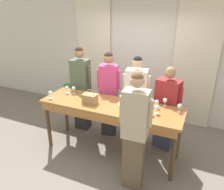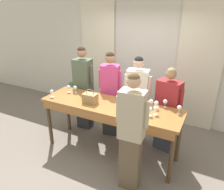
# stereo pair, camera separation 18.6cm
# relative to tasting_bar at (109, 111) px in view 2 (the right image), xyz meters

# --- Properties ---
(ground_plane) EXTENTS (18.00, 18.00, 0.00)m
(ground_plane) POSITION_rel_tasting_bar_xyz_m (0.00, 0.03, -0.88)
(ground_plane) COLOR #70665B
(wall_back) EXTENTS (12.00, 0.06, 2.80)m
(wall_back) POSITION_rel_tasting_bar_xyz_m (0.00, 1.77, 0.52)
(wall_back) COLOR beige
(wall_back) RESTS_ON ground_plane
(curtain_panel_left) EXTENTS (0.91, 0.03, 2.69)m
(curtain_panel_left) POSITION_rel_tasting_bar_xyz_m (-1.20, 1.71, 0.46)
(curtain_panel_left) COLOR beige
(curtain_panel_left) RESTS_ON ground_plane
(curtain_panel_right) EXTENTS (0.91, 0.03, 2.69)m
(curtain_panel_right) POSITION_rel_tasting_bar_xyz_m (1.20, 1.71, 0.46)
(curtain_panel_right) COLOR beige
(curtain_panel_right) RESTS_ON ground_plane
(tasting_bar) EXTENTS (2.50, 0.73, 0.99)m
(tasting_bar) POSITION_rel_tasting_bar_xyz_m (0.00, 0.00, 0.00)
(tasting_bar) COLOR #9E6633
(tasting_bar) RESTS_ON ground_plane
(wine_bottle) EXTENTS (0.08, 0.08, 0.33)m
(wine_bottle) POSITION_rel_tasting_bar_xyz_m (0.46, 0.14, 0.23)
(wine_bottle) COLOR black
(wine_bottle) RESTS_ON tasting_bar
(handbag) EXTENTS (0.25, 0.16, 0.26)m
(handbag) POSITION_rel_tasting_bar_xyz_m (-0.35, -0.07, 0.20)
(handbag) COLOR #997A4C
(handbag) RESTS_ON tasting_bar
(wine_glass_front_left) EXTENTS (0.07, 0.07, 0.14)m
(wine_glass_front_left) POSITION_rel_tasting_bar_xyz_m (-1.12, -0.17, 0.21)
(wine_glass_front_left) COLOR white
(wine_glass_front_left) RESTS_ON tasting_bar
(wine_glass_front_mid) EXTENTS (0.07, 0.07, 0.14)m
(wine_glass_front_mid) POSITION_rel_tasting_bar_xyz_m (0.81, 0.02, 0.21)
(wine_glass_front_mid) COLOR white
(wine_glass_front_mid) RESTS_ON tasting_bar
(wine_glass_front_right) EXTENTS (0.07, 0.07, 0.14)m
(wine_glass_front_right) POSITION_rel_tasting_bar_xyz_m (1.13, 0.21, 0.21)
(wine_glass_front_right) COLOR white
(wine_glass_front_right) RESTS_ON tasting_bar
(wine_glass_center_left) EXTENTS (0.07, 0.07, 0.14)m
(wine_glass_center_left) POSITION_rel_tasting_bar_xyz_m (0.88, 0.34, 0.21)
(wine_glass_center_left) COLOR white
(wine_glass_center_left) RESTS_ON tasting_bar
(wine_glass_center_mid) EXTENTS (0.07, 0.07, 0.14)m
(wine_glass_center_mid) POSITION_rel_tasting_bar_xyz_m (-0.98, 0.16, 0.21)
(wine_glass_center_mid) COLOR white
(wine_glass_center_mid) RESTS_ON tasting_bar
(wine_glass_center_right) EXTENTS (0.07, 0.07, 0.14)m
(wine_glass_center_right) POSITION_rel_tasting_bar_xyz_m (-0.85, 0.19, 0.21)
(wine_glass_center_right) COLOR white
(wine_glass_center_right) RESTS_ON tasting_bar
(wine_glass_back_left) EXTENTS (0.07, 0.07, 0.14)m
(wine_glass_back_left) POSITION_rel_tasting_bar_xyz_m (0.74, -0.06, 0.21)
(wine_glass_back_left) COLOR white
(wine_glass_back_left) RESTS_ON tasting_bar
(wine_glass_back_mid) EXTENTS (0.07, 0.07, 0.14)m
(wine_glass_back_mid) POSITION_rel_tasting_bar_xyz_m (0.46, -0.11, 0.21)
(wine_glass_back_mid) COLOR white
(wine_glass_back_mid) RESTS_ON tasting_bar
(wine_glass_back_right) EXTENTS (0.07, 0.07, 0.14)m
(wine_glass_back_right) POSITION_rel_tasting_bar_xyz_m (0.66, 0.24, 0.21)
(wine_glass_back_right) COLOR white
(wine_glass_back_right) RESTS_ON tasting_bar
(wine_glass_near_host) EXTENTS (0.07, 0.07, 0.14)m
(wine_glass_near_host) POSITION_rel_tasting_bar_xyz_m (0.76, 0.22, 0.21)
(wine_glass_near_host) COLOR white
(wine_glass_near_host) RESTS_ON tasting_bar
(wine_glass_by_bottle) EXTENTS (0.07, 0.07, 0.14)m
(wine_glass_by_bottle) POSITION_rel_tasting_bar_xyz_m (0.63, -0.26, 0.21)
(wine_glass_by_bottle) COLOR white
(wine_glass_by_bottle) RESTS_ON tasting_bar
(napkin) EXTENTS (0.19, 0.19, 0.00)m
(napkin) POSITION_rel_tasting_bar_xyz_m (0.19, 0.14, 0.11)
(napkin) COLOR white
(napkin) RESTS_ON tasting_bar
(guest_olive_jacket) EXTENTS (0.47, 0.28, 1.82)m
(guest_olive_jacket) POSITION_rel_tasting_bar_xyz_m (-0.92, 0.58, 0.06)
(guest_olive_jacket) COLOR #28282D
(guest_olive_jacket) RESTS_ON ground_plane
(guest_pink_top) EXTENTS (0.46, 0.30, 1.78)m
(guest_pink_top) POSITION_rel_tasting_bar_xyz_m (-0.28, 0.58, 0.05)
(guest_pink_top) COLOR #28282D
(guest_pink_top) RESTS_ON ground_plane
(guest_cream_sweater) EXTENTS (0.51, 0.30, 1.75)m
(guest_cream_sweater) POSITION_rel_tasting_bar_xyz_m (0.29, 0.58, 0.02)
(guest_cream_sweater) COLOR #28282D
(guest_cream_sweater) RESTS_ON ground_plane
(guest_striped_shirt) EXTENTS (0.53, 0.33, 1.62)m
(guest_striped_shirt) POSITION_rel_tasting_bar_xyz_m (0.88, 0.58, -0.06)
(guest_striped_shirt) COLOR #383D51
(guest_striped_shirt) RESTS_ON ground_plane
(host_pouring) EXTENTS (0.46, 0.24, 1.83)m
(host_pouring) POSITION_rel_tasting_bar_xyz_m (0.65, -0.60, 0.07)
(host_pouring) COLOR brown
(host_pouring) RESTS_ON ground_plane
(potted_plant) EXTENTS (0.29, 0.29, 0.64)m
(potted_plant) POSITION_rel_tasting_bar_xyz_m (-1.89, 1.44, -0.52)
(potted_plant) COLOR #4C4C51
(potted_plant) RESTS_ON ground_plane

